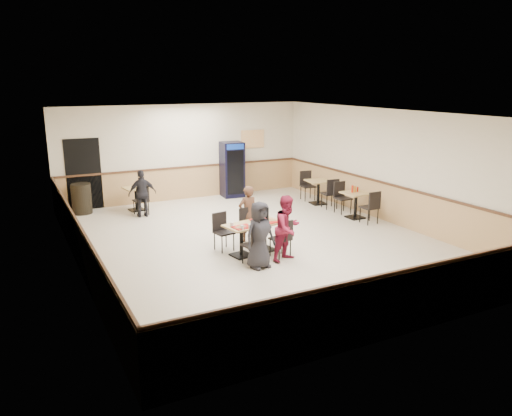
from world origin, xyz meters
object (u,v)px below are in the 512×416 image
side_table_far (318,188)px  pepsi_cooler (232,169)px  lone_diner (142,194)px  trash_bin (82,199)px  side_table_near (356,201)px  back_table (136,195)px  diner_woman_left (260,235)px  diner_woman_right (287,228)px  diner_man_opposite (248,214)px  main_table (253,233)px

side_table_far → pepsi_cooler: pepsi_cooler is taller
lone_diner → pepsi_cooler: pepsi_cooler is taller
trash_bin → side_table_near: bearing=-30.5°
back_table → trash_bin: bearing=166.7°
trash_bin → lone_diner: bearing=-37.4°
side_table_near → side_table_far: bearing=90.3°
lone_diner → diner_woman_left: bearing=104.3°
diner_woman_right → diner_man_opposite: size_ratio=1.06×
trash_bin → diner_woman_right: bearing=-60.9°
lone_diner → pepsi_cooler: size_ratio=0.74×
side_table_near → trash_bin: 7.76m
side_table_near → back_table: size_ratio=1.02×
trash_bin → pepsi_cooler: bearing=0.5°
side_table_far → back_table: 5.49m
side_table_far → trash_bin: trash_bin is taller
main_table → diner_woman_left: 0.91m
diner_woman_right → trash_bin: 6.83m
diner_woman_right → diner_woman_left: bearing=170.2°
back_table → trash_bin: (-1.48, 0.35, -0.02)m
pepsi_cooler → diner_man_opposite: bearing=-104.5°
pepsi_cooler → side_table_far: bearing=-42.7°
diner_woman_left → back_table: 5.85m
side_table_near → side_table_far: 1.83m
back_table → diner_woman_right: bearing=-71.9°
diner_man_opposite → back_table: 4.39m
diner_woman_right → side_table_far: diner_woman_right is taller
diner_woman_right → back_table: 5.91m
main_table → side_table_near: (3.82, 1.31, 0.03)m
diner_woman_right → diner_man_opposite: (-0.18, 1.55, -0.04)m
diner_woman_left → trash_bin: 6.62m
side_table_far → trash_bin: (-6.68, 2.11, -0.06)m
main_table → diner_woman_right: size_ratio=0.97×
diner_woman_left → side_table_near: 4.63m
pepsi_cooler → back_table: bearing=-167.9°
diner_man_opposite → side_table_far: 4.23m
diner_woman_right → side_table_far: size_ratio=1.82×
diner_man_opposite → back_table: size_ratio=1.87×
lone_diner → side_table_near: 5.92m
lone_diner → pepsi_cooler: 3.48m
main_table → side_table_far: side_table_far is taller
side_table_far → pepsi_cooler: 2.92m
diner_woman_left → diner_man_opposite: size_ratio=1.04×
diner_woman_left → pepsi_cooler: (2.15, 6.13, 0.20)m
lone_diner → back_table: size_ratio=1.85×
trash_bin → diner_woman_left: bearing=-66.9°
pepsi_cooler → side_table_near: bearing=-58.6°
side_table_near → diner_man_opposite: bearing=-172.3°
main_table → diner_woman_left: diner_woman_left is taller
main_table → diner_woman_right: (0.45, -0.71, 0.25)m
main_table → side_table_far: bearing=29.7°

